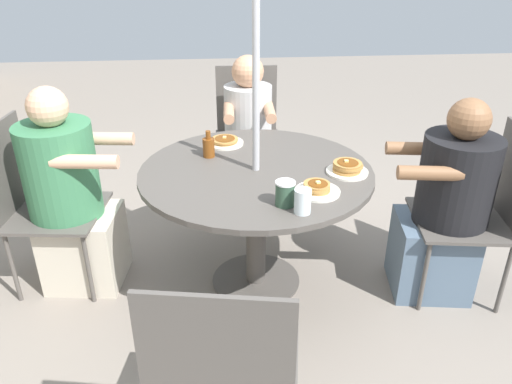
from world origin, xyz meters
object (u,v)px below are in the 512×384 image
at_px(diner_north, 248,139).
at_px(patio_chair_west, 483,206).
at_px(patio_chair_east, 36,198).
at_px(drinking_glass_a, 303,201).
at_px(patio_chair_north, 247,125).
at_px(patio_chair_south, 224,373).
at_px(syrup_bottle, 209,147).
at_px(pancake_plate_a, 225,141).
at_px(pancake_plate_b, 317,189).
at_px(diner_east, 71,201).
at_px(patio_table, 256,189).
at_px(coffee_cup, 285,193).
at_px(diner_west, 445,211).
at_px(pancake_plate_c, 347,168).

bearing_deg(diner_north, patio_chair_west, 136.31).
relative_size(patio_chair_east, drinking_glass_a, 8.53).
xyz_separation_m(patio_chair_north, patio_chair_south, (-2.36, 0.24, 0.00)).
relative_size(patio_chair_south, syrup_bottle, 6.39).
bearing_deg(pancake_plate_a, patio_chair_north, -12.93).
height_order(patio_chair_south, patio_chair_west, same).
bearing_deg(pancake_plate_b, diner_east, 72.50).
height_order(diner_east, pancake_plate_b, diner_east).
bearing_deg(patio_table, pancake_plate_b, -137.37).
distance_m(patio_chair_north, diner_east, 1.49).
bearing_deg(patio_chair_north, pancake_plate_a, 78.89).
bearing_deg(patio_table, pancake_plate_a, 21.99).
bearing_deg(pancake_plate_a, patio_chair_south, 177.96).
bearing_deg(coffee_cup, patio_chair_west, -78.22).
height_order(diner_west, pancake_plate_c, diner_west).
relative_size(patio_chair_west, diner_west, 0.86).
xyz_separation_m(patio_chair_south, pancake_plate_a, (1.54, -0.05, 0.20)).
bearing_deg(patio_chair_east, drinking_glass_a, 72.32).
height_order(diner_north, drinking_glass_a, diner_north).
relative_size(patio_chair_north, patio_chair_west, 1.00).
distance_m(patio_chair_west, drinking_glass_a, 1.09).
relative_size(patio_chair_north, patio_chair_south, 1.00).
bearing_deg(diner_north, pancake_plate_c, 113.37).
height_order(patio_chair_west, drinking_glass_a, patio_chair_west).
bearing_deg(patio_chair_west, patio_chair_north, 48.11).
height_order(patio_chair_north, drinking_glass_a, patio_chair_north).
bearing_deg(pancake_plate_b, diner_north, 10.22).
bearing_deg(patio_chair_south, patio_table, 90.00).
bearing_deg(pancake_plate_a, syrup_bottle, 152.68).
bearing_deg(drinking_glass_a, syrup_bottle, 31.35).
relative_size(patio_chair_east, diner_east, 0.83).
relative_size(patio_chair_east, patio_chair_south, 1.00).
distance_m(patio_table, diner_north, 1.01).
relative_size(pancake_plate_a, pancake_plate_c, 1.00).
height_order(patio_chair_east, syrup_bottle, patio_chair_east).
bearing_deg(syrup_bottle, patio_chair_west, -104.26).
height_order(patio_table, diner_north, diner_north).
bearing_deg(patio_chair_east, coffee_cup, 74.07).
distance_m(patio_chair_north, patio_chair_east, 1.62).
bearing_deg(coffee_cup, pancake_plate_a, 17.87).
bearing_deg(patio_chair_east, patio_chair_north, 137.25).
xyz_separation_m(diner_west, drinking_glass_a, (-0.33, 0.83, 0.27)).
distance_m(syrup_bottle, coffee_cup, 0.68).
height_order(patio_chair_west, pancake_plate_a, patio_chair_west).
bearing_deg(pancake_plate_c, patio_chair_west, -96.77).
height_order(patio_table, diner_east, diner_east).
bearing_deg(diner_north, pancake_plate_a, 75.70).
relative_size(patio_chair_east, diner_west, 0.86).
xyz_separation_m(patio_chair_south, patio_chair_west, (1.01, -1.38, 0.00)).
height_order(patio_chair_west, pancake_plate_b, patio_chair_west).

